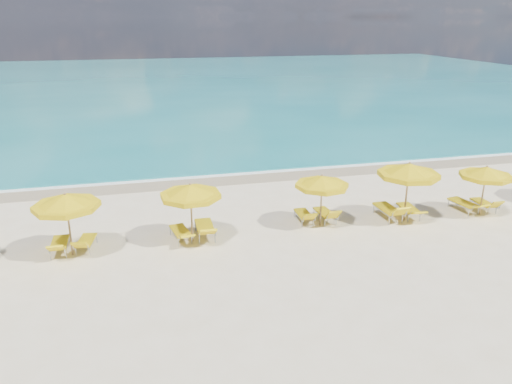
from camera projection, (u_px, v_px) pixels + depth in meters
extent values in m
plane|color=beige|center=(265.00, 233.00, 19.61)|extent=(120.00, 120.00, 0.00)
cube|color=#157377|center=(167.00, 84.00, 63.53)|extent=(120.00, 80.00, 0.30)
cube|color=tan|center=(229.00, 178.00, 26.38)|extent=(120.00, 2.60, 0.01)
cube|color=white|center=(226.00, 173.00, 27.11)|extent=(120.00, 1.20, 0.03)
cube|color=white|center=(115.00, 142.00, 33.79)|extent=(14.00, 0.36, 0.05)
cube|color=white|center=(282.00, 115.00, 43.41)|extent=(18.00, 0.30, 0.05)
cylinder|color=#9F7C4F|center=(69.00, 226.00, 17.46)|extent=(0.07, 0.07, 2.25)
cone|color=yellow|center=(66.00, 200.00, 17.14)|extent=(2.47, 2.47, 0.45)
cylinder|color=yellow|center=(66.00, 206.00, 17.22)|extent=(2.50, 2.50, 0.18)
sphere|color=#9F7C4F|center=(65.00, 194.00, 17.07)|extent=(0.10, 0.10, 0.10)
cylinder|color=#9F7C4F|center=(191.00, 214.00, 18.55)|extent=(0.07, 0.07, 2.22)
cone|color=yellow|center=(190.00, 190.00, 18.24)|extent=(2.88, 2.88, 0.44)
cylinder|color=yellow|center=(191.00, 196.00, 18.31)|extent=(2.90, 2.90, 0.18)
sphere|color=#9F7C4F|center=(190.00, 184.00, 18.17)|extent=(0.10, 0.10, 0.10)
cylinder|color=#9F7C4F|center=(321.00, 201.00, 19.98)|extent=(0.06, 0.06, 2.09)
cone|color=yellow|center=(322.00, 181.00, 19.69)|extent=(2.52, 2.52, 0.42)
cylinder|color=yellow|center=(322.00, 186.00, 19.75)|extent=(2.54, 2.54, 0.17)
sphere|color=#9F7C4F|center=(322.00, 176.00, 19.62)|extent=(0.09, 0.09, 0.09)
cylinder|color=#9F7C4F|center=(407.00, 193.00, 20.43)|extent=(0.08, 0.08, 2.43)
cone|color=yellow|center=(409.00, 169.00, 20.09)|extent=(2.98, 2.98, 0.49)
cylinder|color=yellow|center=(408.00, 175.00, 20.17)|extent=(3.00, 3.00, 0.19)
sphere|color=#9F7C4F|center=(410.00, 163.00, 20.01)|extent=(0.11, 0.11, 0.11)
cylinder|color=#9F7C4F|center=(483.00, 191.00, 21.12)|extent=(0.07, 0.07, 2.10)
cone|color=yellow|center=(486.00, 171.00, 20.83)|extent=(2.22, 2.22, 0.42)
cylinder|color=yellow|center=(486.00, 176.00, 20.90)|extent=(2.24, 2.24, 0.17)
sphere|color=#9F7C4F|center=(487.00, 166.00, 20.76)|extent=(0.09, 0.09, 0.09)
cube|color=yellow|center=(60.00, 242.00, 17.95)|extent=(0.56, 1.24, 0.08)
cube|color=yellow|center=(56.00, 248.00, 17.11)|extent=(0.56, 0.52, 0.40)
cube|color=yellow|center=(86.00, 240.00, 18.18)|extent=(0.72, 1.24, 0.07)
cube|color=yellow|center=(80.00, 245.00, 17.38)|extent=(0.60, 0.55, 0.41)
cube|color=yellow|center=(180.00, 231.00, 18.96)|extent=(0.76, 1.31, 0.08)
cube|color=yellow|center=(187.00, 236.00, 18.16)|extent=(0.64, 0.65, 0.30)
cube|color=yellow|center=(205.00, 226.00, 19.23)|extent=(0.67, 1.44, 0.09)
cube|color=yellow|center=(208.00, 232.00, 18.25)|extent=(0.65, 0.63, 0.44)
cube|color=yellow|center=(304.00, 214.00, 20.62)|extent=(0.56, 1.19, 0.07)
cube|color=yellow|center=(310.00, 217.00, 19.83)|extent=(0.54, 0.48, 0.41)
cube|color=yellow|center=(325.00, 212.00, 20.72)|extent=(0.61, 1.26, 0.08)
cube|color=yellow|center=(333.00, 215.00, 19.91)|extent=(0.57, 0.48, 0.47)
cube|color=yellow|center=(387.00, 208.00, 20.98)|extent=(0.68, 1.46, 0.09)
cube|color=yellow|center=(400.00, 211.00, 20.02)|extent=(0.66, 0.57, 0.52)
cube|color=yellow|center=(408.00, 208.00, 21.17)|extent=(0.69, 1.32, 0.08)
cube|color=yellow|center=(418.00, 213.00, 20.29)|extent=(0.62, 0.63, 0.31)
cube|color=yellow|center=(463.00, 202.00, 21.78)|extent=(0.77, 1.37, 0.08)
cube|color=yellow|center=(480.00, 207.00, 20.93)|extent=(0.66, 0.67, 0.33)
cube|color=yellow|center=(483.00, 202.00, 21.87)|extent=(0.55, 1.19, 0.07)
cube|color=yellow|center=(496.00, 205.00, 21.08)|extent=(0.53, 0.46, 0.43)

